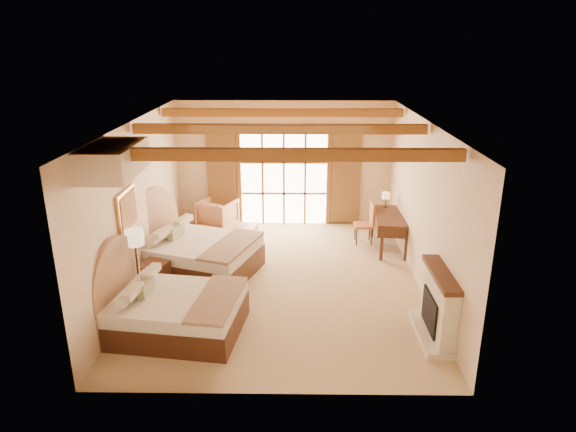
{
  "coord_description": "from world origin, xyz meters",
  "views": [
    {
      "loc": [
        0.28,
        -9.38,
        4.64
      ],
      "look_at": [
        0.15,
        0.2,
        1.32
      ],
      "focal_mm": 32.0,
      "sensor_mm": 36.0,
      "label": 1
    }
  ],
  "objects_px": {
    "bed_near": "(166,308)",
    "desk": "(389,230)",
    "armchair": "(218,214)",
    "nightstand": "(153,278)",
    "bed_far": "(191,251)"
  },
  "relations": [
    {
      "from": "bed_near",
      "to": "desk",
      "type": "bearing_deg",
      "value": 48.17
    },
    {
      "from": "bed_far",
      "to": "nightstand",
      "type": "distance_m",
      "value": 1.12
    },
    {
      "from": "armchair",
      "to": "bed_near",
      "type": "bearing_deg",
      "value": 112.21
    },
    {
      "from": "bed_far",
      "to": "nightstand",
      "type": "xyz_separation_m",
      "value": [
        -0.55,
        -0.96,
        -0.15
      ]
    },
    {
      "from": "nightstand",
      "to": "armchair",
      "type": "xyz_separation_m",
      "value": [
        0.73,
        3.53,
        0.08
      ]
    },
    {
      "from": "armchair",
      "to": "nightstand",
      "type": "bearing_deg",
      "value": 102.15
    },
    {
      "from": "bed_near",
      "to": "nightstand",
      "type": "distance_m",
      "value": 1.49
    },
    {
      "from": "bed_far",
      "to": "nightstand",
      "type": "height_order",
      "value": "bed_far"
    },
    {
      "from": "desk",
      "to": "armchair",
      "type": "bearing_deg",
      "value": 168.36
    },
    {
      "from": "bed_near",
      "to": "desk",
      "type": "xyz_separation_m",
      "value": [
        4.3,
        3.66,
        0.01
      ]
    },
    {
      "from": "armchair",
      "to": "desk",
      "type": "distance_m",
      "value": 4.33
    },
    {
      "from": "bed_far",
      "to": "desk",
      "type": "height_order",
      "value": "bed_far"
    },
    {
      "from": "nightstand",
      "to": "armchair",
      "type": "distance_m",
      "value": 3.6
    },
    {
      "from": "bed_far",
      "to": "desk",
      "type": "xyz_separation_m",
      "value": [
        4.34,
        1.33,
        -0.02
      ]
    },
    {
      "from": "bed_near",
      "to": "nightstand",
      "type": "xyz_separation_m",
      "value": [
        -0.59,
        1.37,
        -0.12
      ]
    }
  ]
}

